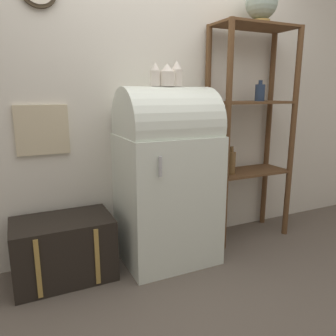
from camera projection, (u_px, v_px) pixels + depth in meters
name	position (u px, v px, depth m)	size (l,w,h in m)	color
ground_plane	(181.00, 272.00, 2.46)	(12.00, 12.00, 0.00)	#60564C
wall_back	(150.00, 88.00, 2.66)	(7.00, 0.09, 2.70)	silver
refrigerator	(167.00, 174.00, 2.53)	(0.71, 0.62, 1.36)	silver
suitcase_trunk	(64.00, 249.00, 2.34)	(0.68, 0.44, 0.45)	black
shelf_unit	(249.00, 124.00, 2.88)	(0.75, 0.36, 1.86)	brown
globe	(262.00, 4.00, 2.69)	(0.26, 0.26, 0.30)	#AD8942
vase_left	(155.00, 75.00, 2.34)	(0.08, 0.08, 0.17)	silver
vase_center	(167.00, 76.00, 2.36)	(0.11, 0.11, 0.16)	silver
vase_right	(177.00, 75.00, 2.41)	(0.09, 0.09, 0.19)	silver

